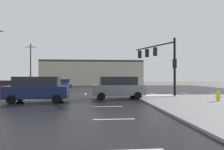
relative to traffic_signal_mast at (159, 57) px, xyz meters
The scene contains 12 objects.
ground_plane 7.75m from the traffic_signal_mast, 156.78° to the left, with size 120.00×120.00×0.00m, color slate.
road_asphalt 7.75m from the traffic_signal_mast, 156.78° to the left, with size 44.00×44.00×0.02m, color black.
snow_strip_curbside 4.34m from the traffic_signal_mast, 125.79° to the right, with size 4.00×1.60×0.06m, color white.
lane_markings 6.45m from the traffic_signal_mast, 165.94° to the left, with size 36.15×36.15×0.01m.
traffic_signal_mast is the anchor object (origin of this frame).
fire_hydrant 7.55m from the traffic_signal_mast, 65.96° to the right, with size 0.48×0.26×0.79m.
strip_building_background 31.35m from the traffic_signal_mast, 104.10° to the left, with size 24.91×8.00×6.11m.
suv_navy 12.75m from the traffic_signal_mast, 158.30° to the right, with size 4.88×2.27×2.03m.
sedan_blue 20.41m from the traffic_signal_mast, 128.06° to the left, with size 2.05×4.55×1.58m.
sedan_red 19.35m from the traffic_signal_mast, 166.09° to the left, with size 4.58×2.11×1.58m.
suv_grey 6.20m from the traffic_signal_mast, 152.69° to the right, with size 4.93×2.41×2.03m.
utility_pole_distant 32.09m from the traffic_signal_mast, 131.19° to the left, with size 2.20×0.28×9.41m.
Camera 1 is at (-0.88, -23.34, 2.04)m, focal length 31.70 mm.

